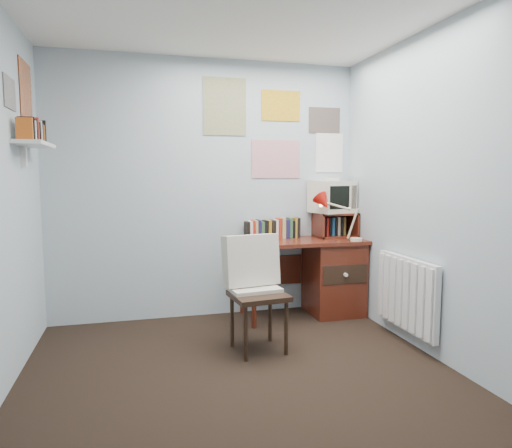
% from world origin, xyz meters
% --- Properties ---
extents(ground, '(3.50, 3.50, 0.00)m').
position_xyz_m(ground, '(0.00, 0.00, 0.00)').
color(ground, black).
rests_on(ground, ground).
extents(back_wall, '(3.00, 0.02, 2.50)m').
position_xyz_m(back_wall, '(0.00, 1.75, 1.25)').
color(back_wall, '#A9B5C2').
rests_on(back_wall, ground).
extents(right_wall, '(0.02, 3.50, 2.50)m').
position_xyz_m(right_wall, '(1.50, 0.00, 1.25)').
color(right_wall, '#A9B5C2').
rests_on(right_wall, ground).
extents(desk, '(1.20, 0.55, 0.76)m').
position_xyz_m(desk, '(1.17, 1.48, 0.41)').
color(desk, '#5C2215').
rests_on(desk, ground).
extents(desk_chair, '(0.50, 0.48, 0.89)m').
position_xyz_m(desk_chair, '(0.24, 0.70, 0.44)').
color(desk_chair, black).
rests_on(desk_chair, ground).
extents(desk_lamp, '(0.29, 0.25, 0.41)m').
position_xyz_m(desk_lamp, '(1.36, 1.26, 0.97)').
color(desk_lamp, '#AD120B').
rests_on(desk_lamp, desk).
extents(tv_riser, '(0.40, 0.30, 0.25)m').
position_xyz_m(tv_riser, '(1.29, 1.59, 0.89)').
color(tv_riser, '#5C2215').
rests_on(tv_riser, desk).
extents(crt_tv, '(0.45, 0.43, 0.35)m').
position_xyz_m(crt_tv, '(1.26, 1.61, 1.19)').
color(crt_tv, beige).
rests_on(crt_tv, tv_riser).
extents(book_row, '(0.60, 0.14, 0.22)m').
position_xyz_m(book_row, '(0.66, 1.66, 0.87)').
color(book_row, '#5C2215').
rests_on(book_row, desk).
extents(radiator, '(0.09, 0.80, 0.60)m').
position_xyz_m(radiator, '(1.46, 0.55, 0.42)').
color(radiator, white).
rests_on(radiator, right_wall).
extents(wall_shelf, '(0.20, 0.62, 0.24)m').
position_xyz_m(wall_shelf, '(-1.40, 1.10, 1.62)').
color(wall_shelf, white).
rests_on(wall_shelf, left_wall).
extents(posters_back, '(1.20, 0.01, 0.90)m').
position_xyz_m(posters_back, '(0.70, 1.74, 1.85)').
color(posters_back, white).
rests_on(posters_back, back_wall).
extents(posters_left, '(0.01, 0.70, 0.60)m').
position_xyz_m(posters_left, '(-1.49, 1.10, 2.00)').
color(posters_left, white).
rests_on(posters_left, left_wall).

